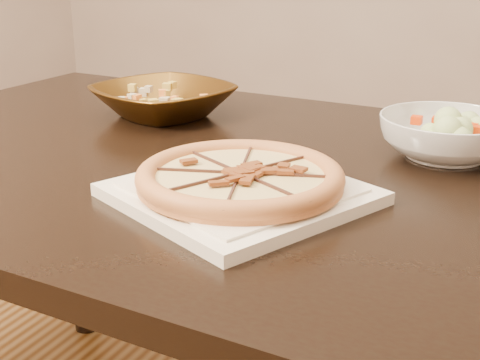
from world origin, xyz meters
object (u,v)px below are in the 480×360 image
at_px(pizza, 240,177).
at_px(dining_table, 216,207).
at_px(plate, 240,193).
at_px(bronze_bowl, 163,101).
at_px(salad_bowl, 446,137).

bearing_deg(pizza, dining_table, 127.77).
xyz_separation_m(dining_table, plate, (0.13, -0.17, 0.10)).
height_order(plate, bronze_bowl, bronze_bowl).
distance_m(pizza, bronze_bowl, 0.51).
bearing_deg(plate, bronze_bowl, 134.73).
xyz_separation_m(plate, bronze_bowl, (-0.36, 0.36, 0.02)).
height_order(pizza, bronze_bowl, bronze_bowl).
bearing_deg(pizza, bronze_bowl, 134.73).
distance_m(bronze_bowl, salad_bowl, 0.58).
xyz_separation_m(dining_table, bronze_bowl, (-0.23, 0.19, 0.13)).
bearing_deg(dining_table, salad_bowl, 25.52).
bearing_deg(pizza, salad_bowl, 56.19).
xyz_separation_m(plate, salad_bowl, (0.22, 0.33, 0.03)).
distance_m(plate, salad_bowl, 0.40).
distance_m(pizza, salad_bowl, 0.40).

